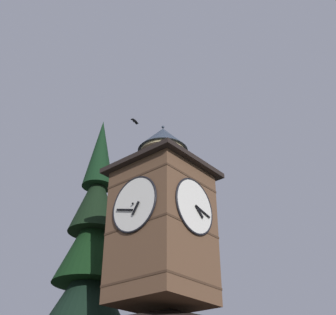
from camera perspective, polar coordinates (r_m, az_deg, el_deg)
clock_tower at (r=21.55m, az=-0.73°, el=-7.83°), size 4.52×4.52×9.52m
pine_tree_behind at (r=25.26m, az=-10.25°, el=-16.65°), size 6.16×6.16×18.88m
flying_bird_high at (r=27.95m, az=-4.31°, el=4.69°), size 0.66×0.29×0.14m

